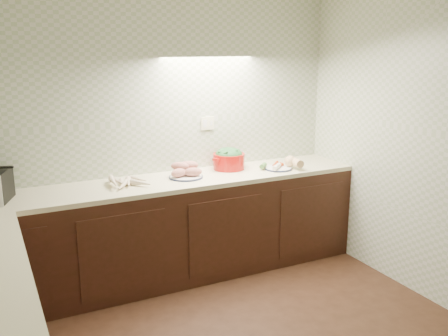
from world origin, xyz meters
name	(u,v)px	position (x,y,z in m)	size (l,w,h in m)	color
room	(250,120)	(0.00, 0.00, 1.63)	(3.60, 3.60, 2.60)	black
counter	(111,286)	(-0.68, 0.68, 0.45)	(3.60, 3.60, 0.90)	black
parsnip_pile	(129,181)	(-0.30, 1.52, 0.93)	(0.39, 0.37, 0.08)	beige
sweet_potato_plate	(185,172)	(0.21, 1.53, 0.95)	(0.30, 0.30, 0.14)	#161D3D
onion_bowl	(187,169)	(0.27, 1.64, 0.94)	(0.15, 0.15, 0.12)	black
dutch_oven	(229,159)	(0.69, 1.63, 1.00)	(0.37, 0.37, 0.20)	#AB120D
veg_plate	(283,164)	(1.16, 1.41, 0.94)	(0.39, 0.28, 0.12)	#161D3D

